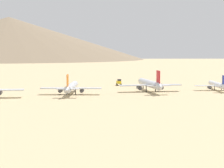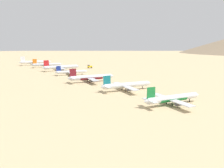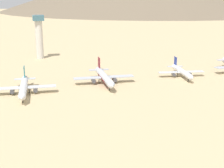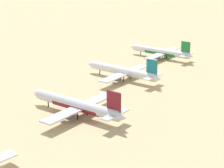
# 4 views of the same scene
# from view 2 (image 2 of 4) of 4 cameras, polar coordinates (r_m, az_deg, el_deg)

# --- Properties ---
(ground_plane) EXTENTS (1800.00, 1800.00, 0.00)m
(ground_plane) POSITION_cam_2_polar(r_m,az_deg,el_deg) (193.87, -10.76, 2.37)
(ground_plane) COLOR tan
(parked_jet_0) EXTENTS (31.96, 25.97, 9.22)m
(parked_jet_0) POSITION_cam_2_polar(r_m,az_deg,el_deg) (99.17, 15.99, -3.74)
(parked_jet_0) COLOR silver
(parked_jet_0) RESTS_ON ground
(parked_jet_1) EXTENTS (33.92, 27.60, 9.78)m
(parked_jet_1) POSITION_cam_2_polar(r_m,az_deg,el_deg) (125.34, 3.86, -0.32)
(parked_jet_1) COLOR silver
(parked_jet_1) RESTS_ON ground
(parked_jet_2) EXTENTS (36.16, 29.40, 10.42)m
(parked_jet_2) POSITION_cam_2_polar(r_m,az_deg,el_deg) (155.19, -5.73, 1.81)
(parked_jet_2) COLOR silver
(parked_jet_2) RESTS_ON ground
(parked_jet_3) EXTENTS (29.82, 24.38, 8.62)m
(parked_jet_3) POSITION_cam_2_polar(r_m,az_deg,el_deg) (193.98, -11.05, 3.23)
(parked_jet_3) COLOR silver
(parked_jet_3) RESTS_ON ground
(parked_jet_4) EXTENTS (39.91, 32.32, 11.54)m
(parked_jet_4) POSITION_cam_2_polar(r_m,az_deg,el_deg) (229.27, -13.72, 4.46)
(parked_jet_4) COLOR silver
(parked_jet_4) RESTS_ON ground
(parked_jet_5) EXTENTS (36.10, 29.57, 10.47)m
(parked_jet_5) POSITION_cam_2_polar(r_m,az_deg,el_deg) (267.70, -17.31, 5.03)
(parked_jet_5) COLOR silver
(parked_jet_5) RESTS_ON ground
(parked_jet_6) EXTENTS (41.89, 33.98, 12.09)m
(parked_jet_6) POSITION_cam_2_polar(r_m,az_deg,el_deg) (304.51, -20.07, 5.58)
(parked_jet_6) COLOR silver
(parked_jet_6) RESTS_ON ground
(service_truck) EXTENTS (5.26, 2.79, 3.90)m
(service_truck) POSITION_cam_2_polar(r_m,az_deg,el_deg) (249.81, -6.05, 4.76)
(service_truck) COLOR yellow
(service_truck) RESTS_ON ground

